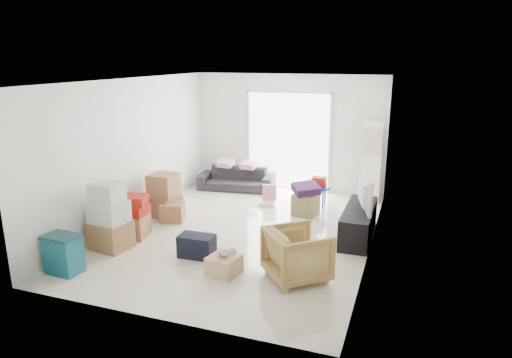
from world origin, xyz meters
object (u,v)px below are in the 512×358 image
object	(u,v)px
television	(360,204)
kids_table	(319,185)
wood_crate	(224,265)
sofa	(237,175)
storage_bins	(63,254)
ottoman	(306,204)
ac_tower	(371,162)
armchair	(297,252)
tv_console	(359,223)

from	to	relation	value
television	kids_table	size ratio (longest dim) A/B	1.65
television	wood_crate	xyz separation A→B (m)	(-1.67, -2.09, -0.46)
sofa	storage_bins	size ratio (longest dim) A/B	3.04
ottoman	sofa	bearing A→B (deg)	148.08
ac_tower	armchair	world-z (taller)	ac_tower
ottoman	kids_table	xyz separation A→B (m)	(0.12, 0.67, 0.23)
tv_console	storage_bins	xyz separation A→B (m)	(-3.90, -2.82, 0.03)
ac_tower	armchair	xyz separation A→B (m)	(-0.58, -4.07, -0.46)
storage_bins	ottoman	world-z (taller)	storage_bins
ottoman	kids_table	bearing A→B (deg)	79.85
sofa	armchair	bearing A→B (deg)	-64.78
television	sofa	bearing A→B (deg)	43.17
television	ottoman	distance (m)	1.46
tv_console	ottoman	world-z (taller)	tv_console
tv_console	ac_tower	bearing A→B (deg)	91.30
kids_table	wood_crate	size ratio (longest dim) A/B	1.50
tv_console	storage_bins	bearing A→B (deg)	-144.08
tv_console	ottoman	size ratio (longest dim) A/B	3.65
ottoman	wood_crate	bearing A→B (deg)	-100.17
storage_bins	ottoman	bearing A→B (deg)	52.90
wood_crate	television	bearing A→B (deg)	51.43
ac_tower	tv_console	distance (m)	2.28
storage_bins	wood_crate	bearing A→B (deg)	18.21
wood_crate	storage_bins	bearing A→B (deg)	-161.79
sofa	armchair	world-z (taller)	armchair
wood_crate	armchair	bearing A→B (deg)	12.04
television	kids_table	world-z (taller)	television
television	armchair	xyz separation A→B (m)	(-0.63, -1.87, -0.19)
armchair	kids_table	size ratio (longest dim) A/B	1.31
ac_tower	kids_table	bearing A→B (deg)	-143.81
armchair	ottoman	bearing A→B (deg)	-29.70
tv_console	armchair	world-z (taller)	armchair
ac_tower	ottoman	xyz separation A→B (m)	(-1.10, -1.38, -0.66)
tv_console	armchair	bearing A→B (deg)	-108.57
television	armchair	size ratio (longest dim) A/B	1.26
armchair	wood_crate	xyz separation A→B (m)	(-1.04, -0.22, -0.27)
tv_console	kids_table	xyz separation A→B (m)	(-1.03, 1.49, 0.18)
storage_bins	kids_table	world-z (taller)	kids_table
television	ottoman	size ratio (longest dim) A/B	2.35
kids_table	tv_console	bearing A→B (deg)	-55.38
kids_table	ac_tower	bearing A→B (deg)	36.19
armchair	storage_bins	xyz separation A→B (m)	(-3.27, -0.96, -0.12)
tv_console	kids_table	distance (m)	1.81
ac_tower	tv_console	size ratio (longest dim) A/B	1.09
storage_bins	wood_crate	size ratio (longest dim) A/B	1.40
ac_tower	storage_bins	size ratio (longest dim) A/B	2.98
tv_console	sofa	world-z (taller)	sofa
television	sofa	world-z (taller)	sofa
sofa	storage_bins	distance (m)	4.94
sofa	television	bearing A→B (deg)	-40.54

